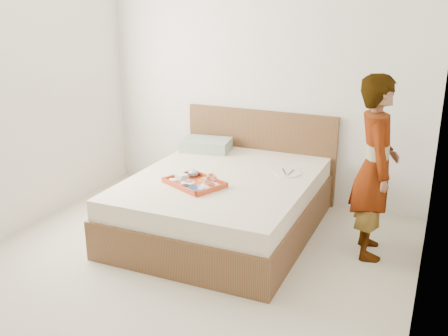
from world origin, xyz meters
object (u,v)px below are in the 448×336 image
dinner_plate (287,173)px  tray (194,183)px  person (375,168)px  bed (223,203)px

dinner_plate → tray: bearing=-136.8°
tray → dinner_plate: size_ratio=1.95×
dinner_plate → person: size_ratio=0.16×
tray → dinner_plate: 0.89m
bed → dinner_plate: (0.51, 0.31, 0.27)m
bed → person: person is taller
tray → bed: bearing=89.4°
tray → dinner_plate: bearing=68.1°
tray → person: person is taller
bed → tray: 0.44m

